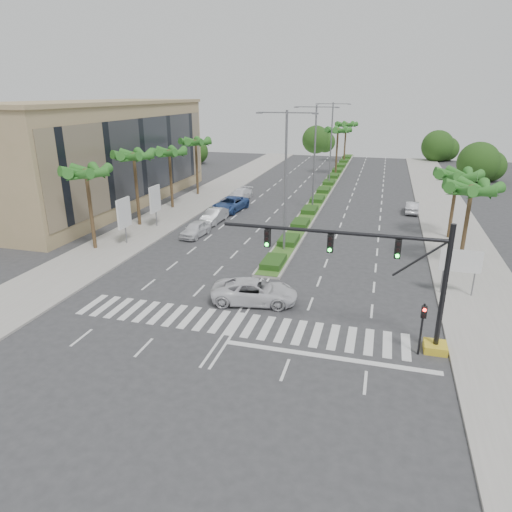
{
  "coord_description": "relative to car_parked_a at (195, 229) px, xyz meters",
  "views": [
    {
      "loc": [
        7.94,
        -23.54,
        13.31
      ],
      "look_at": [
        0.19,
        4.11,
        3.0
      ],
      "focal_mm": 32.0,
      "sensor_mm": 36.0,
      "label": 1
    }
  ],
  "objects": [
    {
      "name": "ground",
      "position": [
        9.32,
        -16.09,
        -0.73
      ],
      "size": [
        160.0,
        160.0,
        0.0
      ],
      "primitive_type": "plane",
      "color": "#333335",
      "rests_on": "ground"
    },
    {
      "name": "footpath_right",
      "position": [
        24.52,
        3.91,
        -0.65
      ],
      "size": [
        6.0,
        120.0,
        0.15
      ],
      "primitive_type": "cube",
      "color": "gray",
      "rests_on": "ground"
    },
    {
      "name": "footpath_left",
      "position": [
        -5.88,
        3.91,
        -0.65
      ],
      "size": [
        6.0,
        120.0,
        0.15
      ],
      "primitive_type": "cube",
      "color": "gray",
      "rests_on": "ground"
    },
    {
      "name": "median",
      "position": [
        9.32,
        28.91,
        -0.63
      ],
      "size": [
        2.2,
        75.0,
        0.2
      ],
      "primitive_type": "cube",
      "color": "gray",
      "rests_on": "ground"
    },
    {
      "name": "median_grass",
      "position": [
        9.32,
        28.91,
        -0.51
      ],
      "size": [
        1.8,
        75.0,
        0.04
      ],
      "primitive_type": "cube",
      "color": "#2A571D",
      "rests_on": "median"
    },
    {
      "name": "building",
      "position": [
        -16.68,
        9.91,
        5.27
      ],
      "size": [
        12.0,
        36.0,
        12.0
      ],
      "primitive_type": "cube",
      "color": "tan",
      "rests_on": "ground"
    },
    {
      "name": "signal_gantry",
      "position": [
        18.59,
        -16.09,
        2.73
      ],
      "size": [
        12.6,
        1.2,
        7.2
      ],
      "color": "gold",
      "rests_on": "ground"
    },
    {
      "name": "pedestrian_signal",
      "position": [
        19.92,
        -16.77,
        1.32
      ],
      "size": [
        0.28,
        0.36,
        3.0
      ],
      "color": "black",
      "rests_on": "ground"
    },
    {
      "name": "direction_sign",
      "position": [
        22.82,
        -8.1,
        1.72
      ],
      "size": [
        2.7,
        0.11,
        3.4
      ],
      "color": "slate",
      "rests_on": "ground"
    },
    {
      "name": "billboard_near",
      "position": [
        -5.18,
        -4.09,
        2.23
      ],
      "size": [
        0.18,
        2.1,
        4.35
      ],
      "color": "slate",
      "rests_on": "ground"
    },
    {
      "name": "billboard_far",
      "position": [
        -5.18,
        1.91,
        2.23
      ],
      "size": [
        0.18,
        2.1,
        4.35
      ],
      "color": "slate",
      "rests_on": "ground"
    },
    {
      "name": "palm_left_near",
      "position": [
        -7.18,
        -6.09,
        5.96
      ],
      "size": [
        4.57,
        4.68,
        7.55
      ],
      "color": "brown",
      "rests_on": "ground"
    },
    {
      "name": "palm_left_mid",
      "position": [
        -7.18,
        1.91,
        6.35
      ],
      "size": [
        4.57,
        4.68,
        7.95
      ],
      "color": "brown",
      "rests_on": "ground"
    },
    {
      "name": "palm_left_far",
      "position": [
        -7.18,
        9.91,
        5.77
      ],
      "size": [
        4.57,
        4.68,
        7.35
      ],
      "color": "brown",
      "rests_on": "ground"
    },
    {
      "name": "palm_left_end",
      "position": [
        -7.18,
        17.91,
        6.16
      ],
      "size": [
        4.57,
        4.68,
        7.75
      ],
      "color": "brown",
      "rests_on": "ground"
    },
    {
      "name": "palm_right_near",
      "position": [
        23.82,
        -2.09,
        5.48
      ],
      "size": [
        4.57,
        4.68,
        7.05
      ],
      "color": "brown",
      "rests_on": "ground"
    },
    {
      "name": "palm_right_far",
      "position": [
        23.82,
        5.91,
        5.19
      ],
      "size": [
        4.57,
        4.68,
        6.75
      ],
      "color": "brown",
      "rests_on": "ground"
    },
    {
      "name": "palm_median_a",
      "position": [
        9.32,
        38.91,
        6.45
      ],
      "size": [
        4.57,
        4.68,
        8.05
      ],
      "color": "brown",
      "rests_on": "ground"
    },
    {
      "name": "palm_median_b",
      "position": [
        9.32,
        53.91,
        6.45
      ],
      "size": [
        4.57,
        4.68,
        8.05
      ],
      "color": "brown",
      "rests_on": "ground"
    },
    {
      "name": "streetlight_near",
      "position": [
        9.32,
        -2.09,
        6.08
      ],
      "size": [
        5.1,
        0.25,
        12.0
      ],
      "color": "slate",
      "rests_on": "ground"
    },
    {
      "name": "streetlight_mid",
      "position": [
        9.32,
        13.91,
        6.08
      ],
      "size": [
        5.1,
        0.25,
        12.0
      ],
      "color": "slate",
      "rests_on": "ground"
    },
    {
      "name": "streetlight_far",
      "position": [
        9.32,
        29.91,
        6.08
      ],
      "size": [
        5.1,
        0.25,
        12.0
      ],
      "color": "slate",
      "rests_on": "ground"
    },
    {
      "name": "car_parked_a",
      "position": [
        0.0,
        0.0,
        0.0
      ],
      "size": [
        2.08,
        4.4,
        1.45
      ],
      "primitive_type": "imported",
      "rotation": [
        0.0,
        0.0,
        -0.09
      ],
      "color": "silver",
      "rests_on": "ground"
    },
    {
      "name": "car_parked_b",
      "position": [
        -0.01,
        5.24,
        0.03
      ],
      "size": [
        1.86,
        4.68,
        1.52
      ],
      "primitive_type": "imported",
      "rotation": [
        0.0,
        0.0,
        -0.06
      ],
      "color": "#B8B9BD",
      "rests_on": "ground"
    },
    {
      "name": "car_parked_c",
      "position": [
        0.02,
        10.51,
        0.1
      ],
      "size": [
        3.48,
        6.25,
        1.65
      ],
      "primitive_type": "imported",
      "rotation": [
        0.0,
        0.0,
        -0.13
      ],
      "color": "#2E4E8F",
      "rests_on": "ground"
    },
    {
      "name": "car_parked_d",
      "position": [
        -0.68,
        16.53,
        -0.01
      ],
      "size": [
        2.64,
        5.19,
        1.44
      ],
      "primitive_type": "imported",
      "rotation": [
        0.0,
        0.0,
        -0.13
      ],
      "color": "white",
      "rests_on": "ground"
    },
    {
      "name": "car_crossing",
      "position": [
        9.67,
        -12.84,
        0.07
      ],
      "size": [
        6.07,
        3.54,
        1.59
      ],
      "primitive_type": "imported",
      "rotation": [
        0.0,
        0.0,
        1.74
      ],
      "color": "white",
      "rests_on": "ground"
    },
    {
      "name": "car_right",
      "position": [
        20.81,
        15.44,
        -0.05
      ],
      "size": [
        1.63,
        4.19,
        1.36
      ],
      "primitive_type": "imported",
      "rotation": [
        0.0,
        0.0,
        3.1
      ],
      "color": "silver",
      "rests_on": "ground"
    }
  ]
}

